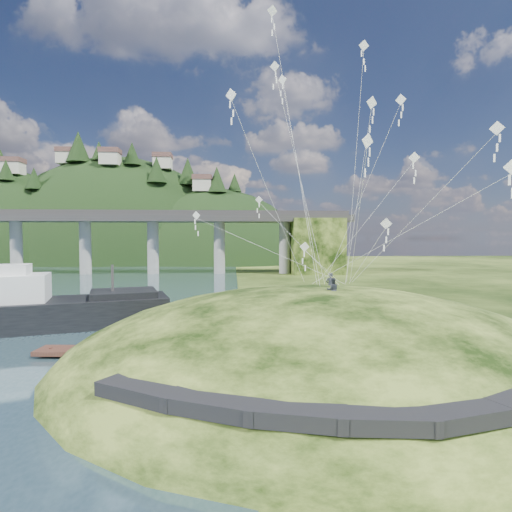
{
  "coord_description": "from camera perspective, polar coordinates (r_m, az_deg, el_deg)",
  "views": [
    {
      "loc": [
        2.25,
        -24.53,
        8.35
      ],
      "look_at": [
        4.0,
        6.0,
        7.0
      ],
      "focal_mm": 28.0,
      "sensor_mm": 36.0,
      "label": 1
    }
  ],
  "objects": [
    {
      "name": "ground",
      "position": [
        26.01,
        -8.41,
        -16.23
      ],
      "size": [
        320.0,
        320.0,
        0.0
      ],
      "primitive_type": "plane",
      "color": "black",
      "rests_on": "ground"
    },
    {
      "name": "grass_hill",
      "position": [
        28.87,
        8.82,
        -17.45
      ],
      "size": [
        36.0,
        32.0,
        13.0
      ],
      "color": "black",
      "rests_on": "ground"
    },
    {
      "name": "footpath",
      "position": [
        16.88,
        15.87,
        -19.36
      ],
      "size": [
        22.29,
        5.84,
        0.83
      ],
      "color": "black",
      "rests_on": "ground"
    },
    {
      "name": "bridge",
      "position": [
        98.86,
        -20.19,
        3.16
      ],
      "size": [
        160.0,
        11.0,
        15.0
      ],
      "color": "#2D2B2B",
      "rests_on": "ground"
    },
    {
      "name": "far_ridge",
      "position": [
        154.5,
        -20.55,
        -3.5
      ],
      "size": [
        153.0,
        70.0,
        94.5
      ],
      "color": "black",
      "rests_on": "ground"
    },
    {
      "name": "work_barge",
      "position": [
        42.07,
        -28.72,
        -6.52
      ],
      "size": [
        23.19,
        12.32,
        7.83
      ],
      "color": "black",
      "rests_on": "ground"
    },
    {
      "name": "wooden_dock",
      "position": [
        30.41,
        -18.18,
        -12.77
      ],
      "size": [
        12.51,
        2.88,
        0.89
      ],
      "color": "#3A1F18",
      "rests_on": "ground"
    },
    {
      "name": "kite_flyers",
      "position": [
        27.96,
        10.76,
        -2.76
      ],
      "size": [
        1.43,
        3.9,
        1.84
      ],
      "color": "#262A33",
      "rests_on": "ground"
    },
    {
      "name": "kite_swarm",
      "position": [
        29.37,
        11.98,
        16.85
      ],
      "size": [
        18.1,
        17.9,
        18.85
      ],
      "color": "white",
      "rests_on": "ground"
    }
  ]
}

